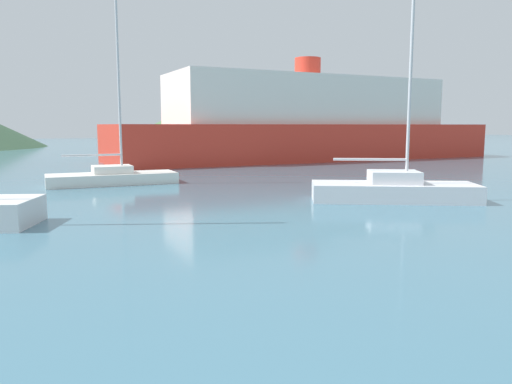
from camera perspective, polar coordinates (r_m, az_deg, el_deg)
The scene contains 4 objects.
sailboat_inner at distance 19.59m, azimuth 15.47°, elevation 0.43°, with size 6.41×4.51×10.49m.
sailboat_middle at distance 25.23m, azimuth -16.08°, elevation 1.77°, with size 6.15×2.33×9.05m.
ferry_distant at distance 42.67m, azimuth 5.84°, elevation 7.77°, with size 33.54×11.53×8.39m.
hill_central at distance 81.02m, azimuth 0.35°, elevation 9.58°, with size 45.37×45.37×11.22m.
Camera 1 is at (-3.81, 2.55, 2.84)m, focal length 35.00 mm.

